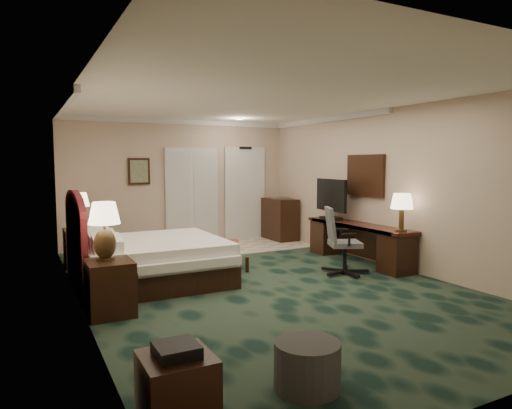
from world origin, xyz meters
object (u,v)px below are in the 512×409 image
nightstand_far (81,247)px  bed_bench (227,256)px  minibar (280,219)px  lamp_near (105,231)px  tv (331,199)px  bed (153,261)px  desk_chair (345,241)px  lamp_far (80,211)px  desk (358,243)px  side_table (177,392)px  nightstand_near (110,288)px  ottoman (307,365)px

nightstand_far → bed_bench: bearing=-29.9°
bed_bench → minibar: size_ratio=1.20×
lamp_near → tv: tv is taller
bed → desk_chair: (2.85, -0.91, 0.22)m
lamp_far → desk: bearing=-24.4°
side_table → minibar: (4.44, 6.20, 0.23)m
bed → lamp_near: (-0.86, -1.14, 0.66)m
bed_bench → tv: bearing=25.6°
bed → bed_bench: bearing=16.1°
lamp_near → minibar: (4.45, 3.54, -0.50)m
bed_bench → minibar: bearing=66.9°
desk_chair → bed: bearing=-173.7°
lamp_far → bed_bench: lamp_far is taller
nightstand_near → minibar: minibar is taller
nightstand_far → minibar: size_ratio=0.67×
lamp_far → lamp_near: bearing=-90.9°
bed → nightstand_far: size_ratio=3.13×
nightstand_far → lamp_far: lamp_far is taller
lamp_far → ottoman: lamp_far is taller
lamp_near → tv: (4.43, 1.57, 0.10)m
nightstand_far → minibar: 4.49m
side_table → desk: desk is taller
tv → side_table: bearing=-130.8°
tv → nightstand_far: bearing=169.7°
bed_bench → lamp_far: bearing=174.2°
nightstand_far → desk_chair: (3.68, -2.58, 0.22)m
bed → side_table: bed is taller
nightstand_far → lamp_near: (-0.03, -2.81, 0.66)m
desk → minibar: size_ratio=2.52×
bed_bench → lamp_near: bearing=-120.6°
nightstand_near → bed_bench: 2.73m
desk → nightstand_far: bearing=155.9°
side_table → desk_chair: size_ratio=0.47×
ottoman → side_table: (-1.07, -0.05, 0.06)m
tv → desk_chair: tv is taller
ottoman → desk: bearing=45.3°
bed → lamp_far: 1.98m
tv → minibar: bearing=94.7°
nightstand_far → ottoman: (1.06, -5.41, -0.13)m
nightstand_far → desk: bearing=-24.1°
bed_bench → ottoman: 4.29m
nightstand_near → lamp_far: 2.96m
ottoman → tv: size_ratio=0.53×
bed → nightstand_near: 1.46m
tv → desk_chair: (-0.72, -1.34, -0.54)m
tv → bed_bench: bearing=-173.8°
lamp_near → ottoman: size_ratio=1.29×
nightstand_near → tv: (4.40, 1.63, 0.76)m
desk → tv: bearing=93.8°
side_table → desk: 5.65m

